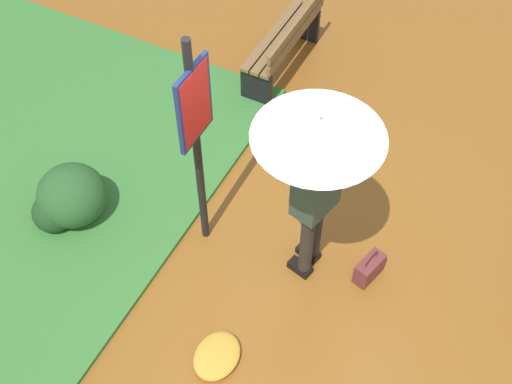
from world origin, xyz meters
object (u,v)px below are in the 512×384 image
at_px(handbag, 369,268).
at_px(park_bench, 286,42).
at_px(info_sign_post, 196,128).
at_px(person_with_umbrella, 318,158).

bearing_deg(handbag, park_bench, -139.18).
relative_size(handbag, park_bench, 0.26).
bearing_deg(park_bench, handbag, 40.82).
distance_m(info_sign_post, handbag, 2.03).
bearing_deg(info_sign_post, handbag, 100.11).
relative_size(info_sign_post, handbag, 6.22).
bearing_deg(person_with_umbrella, park_bench, -150.34).
distance_m(info_sign_post, park_bench, 2.69).
bearing_deg(park_bench, person_with_umbrella, 29.66).
bearing_deg(info_sign_post, park_bench, -171.55).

